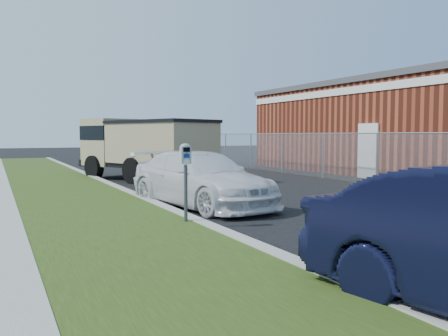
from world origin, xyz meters
name	(u,v)px	position (x,y,z in m)	size (l,w,h in m)	color
ground	(301,214)	(0.00, 0.00, 0.00)	(120.00, 120.00, 0.00)	black
streetside	(21,216)	(-5.57, 2.00, 0.07)	(6.12, 50.00, 0.15)	gray
chainlink_fence	(323,147)	(6.00, 7.00, 1.26)	(0.06, 30.06, 30.00)	slate
brick_building	(411,127)	(12.00, 8.00, 2.13)	(9.20, 14.20, 4.17)	maroon
parking_meter	(186,165)	(-2.84, -0.32, 1.18)	(0.21, 0.15, 1.45)	#3F4247
white_wagon	(201,179)	(-1.49, 2.12, 0.67)	(1.87, 4.61, 1.34)	silver
dump_truck	(143,145)	(-0.86, 9.19, 1.34)	(4.30, 6.45, 2.38)	black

